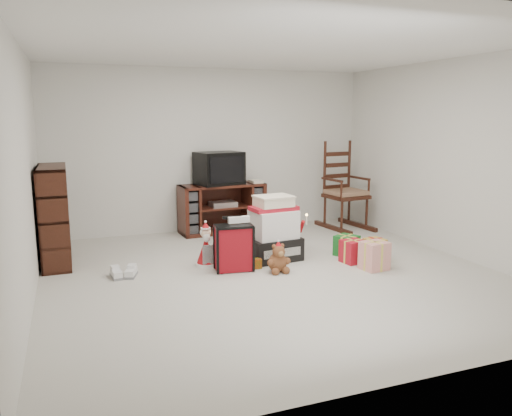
{
  "coord_description": "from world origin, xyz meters",
  "views": [
    {
      "loc": [
        -2.1,
        -5.05,
        1.79
      ],
      "look_at": [
        0.02,
        0.6,
        0.67
      ],
      "focal_mm": 35.0,
      "sensor_mm": 36.0,
      "label": 1
    }
  ],
  "objects_px": {
    "santa_figurine": "(292,233)",
    "sneaker_pair": "(124,273)",
    "tv_stand": "(222,208)",
    "crt_television": "(219,168)",
    "gift_pile": "(273,232)",
    "mrs_claus_figurine": "(206,249)",
    "bookshelf": "(54,217)",
    "red_suitcase": "(234,248)",
    "rocking_chair": "(344,197)",
    "teddy_bear": "(278,260)",
    "gift_cluster": "(361,251)"
  },
  "relations": [
    {
      "from": "bookshelf",
      "to": "red_suitcase",
      "type": "bearing_deg",
      "value": -28.35
    },
    {
      "from": "sneaker_pair",
      "to": "crt_television",
      "type": "relative_size",
      "value": 0.41
    },
    {
      "from": "teddy_bear",
      "to": "tv_stand",
      "type": "bearing_deg",
      "value": 90.26
    },
    {
      "from": "gift_cluster",
      "to": "sneaker_pair",
      "type": "bearing_deg",
      "value": 172.48
    },
    {
      "from": "tv_stand",
      "to": "teddy_bear",
      "type": "bearing_deg",
      "value": -93.4
    },
    {
      "from": "mrs_claus_figurine",
      "to": "gift_cluster",
      "type": "xyz_separation_m",
      "value": [
        1.86,
        -0.48,
        -0.08
      ]
    },
    {
      "from": "santa_figurine",
      "to": "crt_television",
      "type": "height_order",
      "value": "crt_television"
    },
    {
      "from": "gift_pile",
      "to": "santa_figurine",
      "type": "distance_m",
      "value": 0.46
    },
    {
      "from": "tv_stand",
      "to": "crt_television",
      "type": "relative_size",
      "value": 1.76
    },
    {
      "from": "gift_pile",
      "to": "mrs_claus_figurine",
      "type": "relative_size",
      "value": 1.47
    },
    {
      "from": "teddy_bear",
      "to": "mrs_claus_figurine",
      "type": "bearing_deg",
      "value": 142.44
    },
    {
      "from": "bookshelf",
      "to": "crt_television",
      "type": "bearing_deg",
      "value": 21.09
    },
    {
      "from": "tv_stand",
      "to": "mrs_claus_figurine",
      "type": "height_order",
      "value": "tv_stand"
    },
    {
      "from": "gift_pile",
      "to": "gift_cluster",
      "type": "height_order",
      "value": "gift_pile"
    },
    {
      "from": "teddy_bear",
      "to": "crt_television",
      "type": "relative_size",
      "value": 0.43
    },
    {
      "from": "rocking_chair",
      "to": "santa_figurine",
      "type": "xyz_separation_m",
      "value": [
        -1.39,
        -1.05,
        -0.24
      ]
    },
    {
      "from": "red_suitcase",
      "to": "teddy_bear",
      "type": "bearing_deg",
      "value": -19.89
    },
    {
      "from": "bookshelf",
      "to": "red_suitcase",
      "type": "xyz_separation_m",
      "value": [
        1.94,
        -1.04,
        -0.3
      ]
    },
    {
      "from": "teddy_bear",
      "to": "crt_television",
      "type": "height_order",
      "value": "crt_television"
    },
    {
      "from": "santa_figurine",
      "to": "gift_cluster",
      "type": "distance_m",
      "value": 0.94
    },
    {
      "from": "mrs_claus_figurine",
      "to": "rocking_chair",
      "type": "bearing_deg",
      "value": 25.49
    },
    {
      "from": "tv_stand",
      "to": "crt_television",
      "type": "bearing_deg",
      "value": -179.23
    },
    {
      "from": "mrs_claus_figurine",
      "to": "crt_television",
      "type": "relative_size",
      "value": 0.71
    },
    {
      "from": "gift_pile",
      "to": "gift_cluster",
      "type": "distance_m",
      "value": 1.12
    },
    {
      "from": "teddy_bear",
      "to": "crt_television",
      "type": "xyz_separation_m",
      "value": [
        -0.05,
        2.18,
        0.85
      ]
    },
    {
      "from": "mrs_claus_figurine",
      "to": "bookshelf",
      "type": "bearing_deg",
      "value": 156.71
    },
    {
      "from": "gift_pile",
      "to": "sneaker_pair",
      "type": "height_order",
      "value": "gift_pile"
    },
    {
      "from": "red_suitcase",
      "to": "santa_figurine",
      "type": "relative_size",
      "value": 0.98
    },
    {
      "from": "santa_figurine",
      "to": "sneaker_pair",
      "type": "bearing_deg",
      "value": -172.06
    },
    {
      "from": "mrs_claus_figurine",
      "to": "crt_television",
      "type": "distance_m",
      "value": 1.93
    },
    {
      "from": "tv_stand",
      "to": "mrs_claus_figurine",
      "type": "bearing_deg",
      "value": -116.85
    },
    {
      "from": "bookshelf",
      "to": "gift_pile",
      "type": "height_order",
      "value": "bookshelf"
    },
    {
      "from": "mrs_claus_figurine",
      "to": "sneaker_pair",
      "type": "xyz_separation_m",
      "value": [
        -0.98,
        -0.11,
        -0.16
      ]
    },
    {
      "from": "tv_stand",
      "to": "gift_cluster",
      "type": "bearing_deg",
      "value": -64.85
    },
    {
      "from": "tv_stand",
      "to": "mrs_claus_figurine",
      "type": "xyz_separation_m",
      "value": [
        -0.7,
        -1.63,
        -0.17
      ]
    },
    {
      "from": "bookshelf",
      "to": "crt_television",
      "type": "relative_size",
      "value": 1.57
    },
    {
      "from": "red_suitcase",
      "to": "bookshelf",
      "type": "bearing_deg",
      "value": 158.04
    },
    {
      "from": "gift_pile",
      "to": "mrs_claus_figurine",
      "type": "distance_m",
      "value": 0.87
    },
    {
      "from": "tv_stand",
      "to": "sneaker_pair",
      "type": "distance_m",
      "value": 2.44
    },
    {
      "from": "bookshelf",
      "to": "gift_cluster",
      "type": "xyz_separation_m",
      "value": [
        3.55,
        -1.21,
        -0.45
      ]
    },
    {
      "from": "mrs_claus_figurine",
      "to": "red_suitcase",
      "type": "bearing_deg",
      "value": -51.93
    },
    {
      "from": "rocking_chair",
      "to": "red_suitcase",
      "type": "relative_size",
      "value": 2.26
    },
    {
      "from": "bookshelf",
      "to": "red_suitcase",
      "type": "height_order",
      "value": "bookshelf"
    },
    {
      "from": "bookshelf",
      "to": "red_suitcase",
      "type": "distance_m",
      "value": 2.22
    },
    {
      "from": "bookshelf",
      "to": "teddy_bear",
      "type": "xyz_separation_m",
      "value": [
        2.4,
        -1.27,
        -0.43
      ]
    },
    {
      "from": "tv_stand",
      "to": "teddy_bear",
      "type": "xyz_separation_m",
      "value": [
        0.01,
        -2.18,
        -0.23
      ]
    },
    {
      "from": "santa_figurine",
      "to": "sneaker_pair",
      "type": "distance_m",
      "value": 2.24
    },
    {
      "from": "rocking_chair",
      "to": "mrs_claus_figurine",
      "type": "distance_m",
      "value": 2.92
    },
    {
      "from": "gift_pile",
      "to": "sneaker_pair",
      "type": "xyz_separation_m",
      "value": [
        -1.84,
        -0.06,
        -0.3
      ]
    },
    {
      "from": "teddy_bear",
      "to": "gift_cluster",
      "type": "relative_size",
      "value": 0.39
    }
  ]
}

